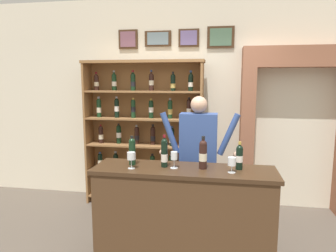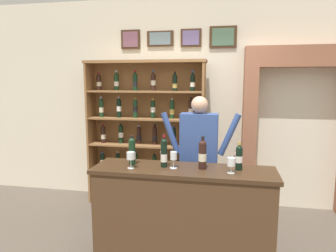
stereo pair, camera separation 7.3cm
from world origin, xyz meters
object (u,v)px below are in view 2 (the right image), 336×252
at_px(wine_shelf, 146,131).
at_px(tasting_bottle_super_tuscan, 164,153).
at_px(tasting_bottle_prosecco, 132,151).
at_px(wine_glass_spare, 174,157).
at_px(tasting_bottle_grappa, 202,154).
at_px(tasting_bottle_bianco, 239,157).
at_px(tasting_counter, 183,215).
at_px(wine_glass_center, 131,157).
at_px(shopkeeper, 199,151).
at_px(wine_glass_left, 231,162).

distance_m(wine_shelf, tasting_bottle_super_tuscan, 1.49).
relative_size(tasting_bottle_prosecco, wine_glass_spare, 1.80).
height_order(tasting_bottle_grappa, tasting_bottle_bianco, tasting_bottle_grappa).
distance_m(tasting_bottle_bianco, wine_glass_spare, 0.64).
relative_size(tasting_counter, tasting_bottle_grappa, 5.55).
bearing_deg(wine_glass_spare, tasting_bottle_bianco, 6.33).
height_order(tasting_bottle_super_tuscan, tasting_bottle_bianco, tasting_bottle_super_tuscan).
relative_size(tasting_bottle_super_tuscan, tasting_bottle_bianco, 1.19).
bearing_deg(tasting_bottle_grappa, tasting_bottle_prosecco, 178.42).
distance_m(tasting_bottle_prosecco, wine_glass_spare, 0.45).
bearing_deg(tasting_bottle_prosecco, tasting_bottle_super_tuscan, -3.90).
height_order(tasting_counter, wine_glass_center, wine_glass_center).
bearing_deg(shopkeeper, wine_glass_center, -133.03).
relative_size(tasting_counter, shopkeeper, 1.09).
bearing_deg(tasting_bottle_super_tuscan, wine_glass_center, -159.86).
height_order(shopkeeper, wine_glass_spare, shopkeeper).
height_order(tasting_counter, shopkeeper, shopkeeper).
height_order(tasting_counter, wine_glass_spare, wine_glass_spare).
bearing_deg(wine_glass_spare, shopkeeper, 70.98).
relative_size(tasting_counter, wine_glass_left, 12.16).
xyz_separation_m(tasting_counter, tasting_bottle_grappa, (0.19, 0.02, 0.64)).
height_order(tasting_bottle_prosecco, tasting_bottle_grappa, tasting_bottle_grappa).
bearing_deg(tasting_bottle_bianco, tasting_bottle_prosecco, -179.07).
bearing_deg(tasting_bottle_super_tuscan, wine_shelf, 112.24).
bearing_deg(wine_shelf, shopkeeper, -44.03).
bearing_deg(wine_glass_spare, tasting_bottle_prosecco, 173.23).
height_order(tasting_bottle_prosecco, wine_glass_left, tasting_bottle_prosecco).
xyz_separation_m(tasting_bottle_prosecco, tasting_bottle_grappa, (0.73, -0.02, 0.01)).
bearing_deg(wine_shelf, tasting_bottle_super_tuscan, -67.76).
height_order(wine_glass_center, wine_glass_spare, wine_glass_spare).
bearing_deg(wine_shelf, tasting_bottle_prosecco, -80.73).
relative_size(tasting_bottle_bianco, wine_glass_spare, 1.64).
relative_size(wine_shelf, tasting_bottle_bianco, 7.68).
xyz_separation_m(tasting_bottle_bianco, wine_glass_center, (-1.05, -0.16, -0.01)).
bearing_deg(wine_glass_center, tasting_bottle_grappa, 9.56).
relative_size(tasting_bottle_grappa, wine_glass_center, 1.97).
xyz_separation_m(shopkeeper, wine_glass_spare, (-0.20, -0.57, 0.06)).
height_order(wine_shelf, shopkeeper, wine_shelf).
relative_size(tasting_bottle_prosecco, tasting_bottle_bianco, 1.10).
relative_size(tasting_bottle_grappa, wine_glass_spare, 1.94).
relative_size(tasting_bottle_grappa, tasting_bottle_bianco, 1.18).
xyz_separation_m(tasting_bottle_prosecco, wine_glass_spare, (0.45, -0.05, -0.03)).
bearing_deg(tasting_counter, wine_glass_spare, -173.62).
xyz_separation_m(wine_shelf, tasting_bottle_super_tuscan, (0.56, -1.38, 0.02)).
distance_m(tasting_counter, wine_glass_center, 0.80).
height_order(tasting_bottle_prosecco, tasting_bottle_super_tuscan, tasting_bottle_super_tuscan).
height_order(tasting_counter, wine_glass_left, wine_glass_left).
distance_m(tasting_bottle_super_tuscan, tasting_bottle_bianco, 0.74).
bearing_deg(shopkeeper, tasting_bottle_bianco, -48.86).
xyz_separation_m(wine_shelf, wine_glass_center, (0.25, -1.50, -0.01)).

